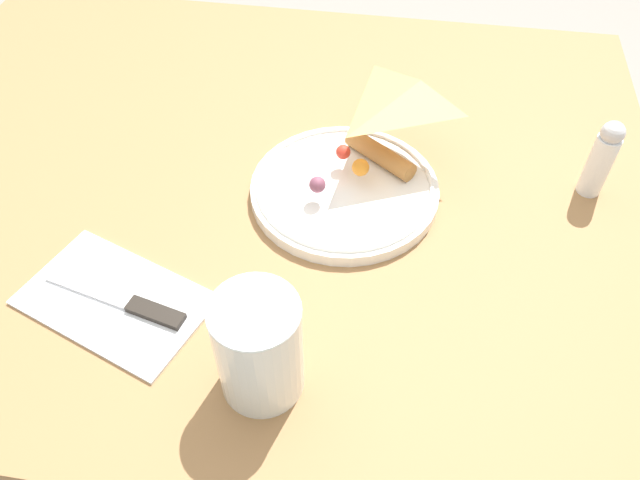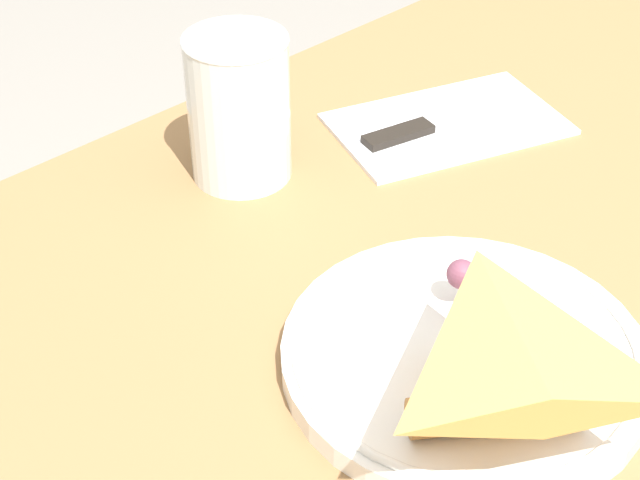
% 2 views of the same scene
% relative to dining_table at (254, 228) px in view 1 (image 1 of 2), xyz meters
% --- Properties ---
extents(ground_plane, '(6.00, 6.00, 0.00)m').
position_rel_dining_table_xyz_m(ground_plane, '(0.00, 0.00, -0.65)').
color(ground_plane, gray).
extents(dining_table, '(1.07, 0.85, 0.76)m').
position_rel_dining_table_xyz_m(dining_table, '(0.00, 0.00, 0.00)').
color(dining_table, olive).
rests_on(dining_table, ground_plane).
extents(plate_pizza, '(0.24, 0.24, 0.05)m').
position_rel_dining_table_xyz_m(plate_pizza, '(-0.13, 0.02, 0.13)').
color(plate_pizza, white).
rests_on(plate_pizza, dining_table).
extents(milk_glass, '(0.08, 0.08, 0.12)m').
position_rel_dining_table_xyz_m(milk_glass, '(-0.09, 0.30, 0.17)').
color(milk_glass, white).
rests_on(milk_glass, dining_table).
extents(napkin_folded, '(0.23, 0.18, 0.00)m').
position_rel_dining_table_xyz_m(napkin_folded, '(0.09, 0.23, 0.11)').
color(napkin_folded, silver).
rests_on(napkin_folded, dining_table).
extents(butter_knife, '(0.17, 0.06, 0.01)m').
position_rel_dining_table_xyz_m(butter_knife, '(0.08, 0.23, 0.12)').
color(butter_knife, black).
rests_on(butter_knife, napkin_folded).
extents(salt_shaker, '(0.03, 0.03, 0.11)m').
position_rel_dining_table_xyz_m(salt_shaker, '(-0.44, -0.03, 0.17)').
color(salt_shaker, white).
rests_on(salt_shaker, dining_table).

